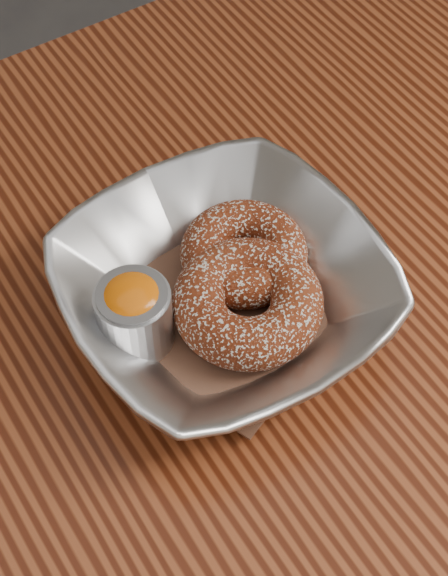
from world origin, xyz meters
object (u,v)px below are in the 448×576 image
table (317,426)px  donut_back (244,253)px  serving_bowl (224,291)px  ramekin (134,313)px  donut_front (248,302)px

table → donut_back: (-0.01, 0.09, 0.12)m
table → serving_bowl: size_ratio=5.61×
serving_bowl → ramekin: (-0.06, 0.01, 0.01)m
table → donut_front: size_ratio=11.85×
table → ramekin: (-0.10, 0.08, 0.14)m
table → serving_bowl: 0.15m
ramekin → table: bearing=-37.6°
table → donut_front: donut_front is taller
donut_back → donut_front: donut_front is taller
serving_bowl → donut_front: 0.02m
table → donut_back: bearing=96.7°
serving_bowl → donut_front: (0.01, -0.02, 0.00)m
donut_back → table: bearing=-83.3°
serving_bowl → table: bearing=-60.2°
serving_bowl → donut_front: bearing=-65.6°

